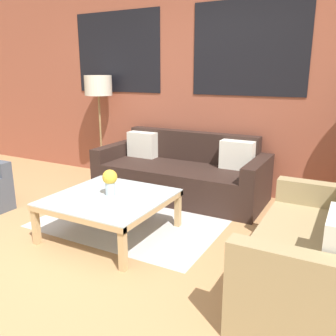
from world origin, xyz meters
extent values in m
plane|color=#AD7F51|center=(0.00, 0.00, 0.00)|extent=(16.00, 16.00, 0.00)
cube|color=brown|center=(0.00, 2.44, 1.40)|extent=(8.40, 0.08, 2.80)
cube|color=black|center=(-0.95, 2.39, 1.80)|extent=(1.40, 0.01, 1.10)
cube|color=black|center=(0.95, 2.39, 1.80)|extent=(1.40, 0.01, 1.10)
cube|color=#BCB7B2|center=(0.21, 1.20, 0.00)|extent=(1.87, 1.80, 0.00)
cube|color=black|center=(0.30, 1.82, 0.20)|extent=(1.80, 0.72, 0.40)
cube|color=black|center=(0.30, 2.26, 0.39)|extent=(1.80, 0.16, 0.78)
cube|color=black|center=(-0.68, 1.90, 0.29)|extent=(0.16, 0.88, 0.58)
cube|color=black|center=(1.28, 1.90, 0.29)|extent=(0.16, 0.88, 0.58)
cube|color=beige|center=(-0.37, 2.10, 0.57)|extent=(0.40, 0.16, 0.34)
cube|color=silver|center=(0.97, 2.10, 0.57)|extent=(0.40, 0.16, 0.34)
cube|color=#99845B|center=(1.95, 0.53, 0.21)|extent=(0.64, 1.21, 0.42)
cube|color=#99845B|center=(2.03, 1.20, 0.31)|extent=(0.80, 0.14, 0.62)
cube|color=#99845B|center=(2.03, -0.15, 0.31)|extent=(0.80, 0.14, 0.62)
cube|color=silver|center=(0.21, 0.60, 0.39)|extent=(1.04, 1.04, 0.01)
cube|color=tan|center=(0.21, 0.10, 0.36)|extent=(1.04, 0.05, 0.05)
cube|color=tan|center=(0.21, 1.09, 0.36)|extent=(1.04, 0.05, 0.05)
cube|color=tan|center=(-0.28, 0.60, 0.36)|extent=(0.05, 1.04, 0.05)
cube|color=tan|center=(0.70, 0.60, 0.36)|extent=(0.05, 1.04, 0.05)
cube|color=tan|center=(-0.27, 0.12, 0.19)|extent=(0.06, 0.05, 0.38)
cube|color=tan|center=(0.69, 0.12, 0.19)|extent=(0.05, 0.05, 0.38)
cube|color=tan|center=(-0.27, 1.08, 0.19)|extent=(0.06, 0.06, 0.38)
cube|color=tan|center=(0.69, 1.08, 0.19)|extent=(0.05, 0.06, 0.38)
cylinder|color=olive|center=(-1.11, 2.13, 0.01)|extent=(0.28, 0.28, 0.02)
cylinder|color=olive|center=(-1.11, 2.13, 0.61)|extent=(0.03, 0.03, 1.19)
cylinder|color=beige|center=(-1.11, 2.13, 1.35)|extent=(0.39, 0.39, 0.28)
cylinder|color=#ADBCC6|center=(0.19, 0.63, 0.46)|extent=(0.09, 0.09, 0.13)
sphere|color=gold|center=(0.19, 0.63, 0.57)|extent=(0.14, 0.14, 0.14)
camera|label=1|loc=(2.20, -1.94, 1.53)|focal=38.00mm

